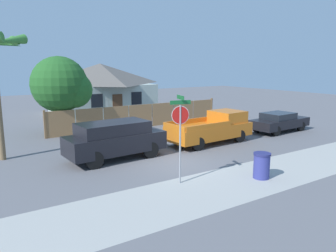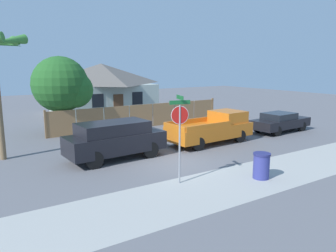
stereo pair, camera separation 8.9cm
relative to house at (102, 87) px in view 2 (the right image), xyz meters
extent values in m
plane|color=slate|center=(-3.40, -16.84, -2.37)|extent=(80.00, 80.00, 0.00)
cube|color=#A3A39E|center=(-3.40, -20.44, -2.36)|extent=(36.00, 3.20, 0.01)
cube|color=#997047|center=(-6.13, -8.57, -1.54)|extent=(1.82, 0.06, 1.65)
cube|color=#997047|center=(-4.24, -8.57, -1.54)|extent=(1.82, 0.06, 1.65)
cube|color=#997047|center=(-2.34, -8.57, -1.54)|extent=(1.82, 0.06, 1.65)
cube|color=#997047|center=(-0.45, -8.57, -1.54)|extent=(1.82, 0.06, 1.65)
cube|color=#997047|center=(1.45, -8.57, -1.54)|extent=(1.82, 0.06, 1.65)
cube|color=#997047|center=(3.34, -8.57, -1.54)|extent=(1.82, 0.06, 1.65)
cube|color=#997047|center=(5.24, -8.57, -1.54)|extent=(1.82, 0.06, 1.65)
cube|color=brown|center=(-7.08, -8.57, -1.49)|extent=(0.12, 0.12, 1.75)
cube|color=brown|center=(6.19, -8.57, -1.49)|extent=(0.12, 0.12, 1.75)
cube|color=#B2C1B7|center=(0.00, 0.00, -1.02)|extent=(8.08, 7.27, 2.70)
pyramid|color=#5B5651|center=(0.00, 0.00, 1.26)|extent=(8.72, 7.85, 1.87)
cube|color=black|center=(-1.82, -3.65, -0.80)|extent=(1.00, 0.04, 1.10)
cube|color=black|center=(1.82, -3.65, -0.80)|extent=(1.00, 0.04, 1.10)
cube|color=brown|center=(0.00, -3.65, -1.37)|extent=(0.90, 0.04, 2.00)
cylinder|color=brown|center=(-5.79, -7.52, -1.43)|extent=(0.40, 0.40, 1.87)
sphere|color=#235B23|center=(-5.79, -7.52, 0.85)|extent=(3.60, 3.60, 3.60)
sphere|color=#266326|center=(-4.98, -7.97, 0.49)|extent=(2.34, 2.34, 2.34)
cone|color=#387A33|center=(-8.85, -12.11, 3.11)|extent=(0.44, 1.89, 0.72)
cone|color=#387A33|center=(-9.36, -11.23, 3.11)|extent=(1.86, 1.33, 0.72)
cone|color=#387A33|center=(-9.36, -12.98, 3.11)|extent=(1.86, 1.33, 0.72)
cube|color=black|center=(-5.29, -14.98, -1.56)|extent=(4.79, 2.10, 0.87)
cube|color=black|center=(-5.41, -14.99, -0.84)|extent=(3.37, 1.88, 0.57)
cube|color=black|center=(-3.85, -14.91, -0.84)|extent=(0.14, 1.64, 0.48)
cylinder|color=black|center=(-3.88, -14.09, -1.97)|extent=(0.80, 0.22, 0.80)
cylinder|color=black|center=(-3.80, -15.72, -1.97)|extent=(0.80, 0.22, 0.80)
cylinder|color=black|center=(-6.79, -14.24, -1.97)|extent=(0.80, 0.22, 0.80)
cylinder|color=black|center=(-6.71, -15.88, -1.97)|extent=(0.80, 0.22, 0.80)
cube|color=orange|center=(0.54, -14.98, -1.64)|extent=(5.28, 2.21, 0.76)
cube|color=orange|center=(1.96, -14.91, -0.93)|extent=(1.75, 1.87, 0.67)
cube|color=orange|center=(-0.39, -14.11, -1.13)|extent=(3.25, 0.25, 0.27)
cube|color=orange|center=(-0.29, -15.95, -1.13)|extent=(3.25, 0.25, 0.27)
cube|color=orange|center=(-2.01, -15.12, -1.13)|extent=(0.18, 1.85, 0.27)
cylinder|color=black|center=(2.10, -14.04, -2.00)|extent=(0.73, 0.22, 0.73)
cylinder|color=black|center=(2.19, -15.76, -2.00)|extent=(0.73, 0.22, 0.73)
cylinder|color=black|center=(-1.11, -14.21, -2.00)|extent=(0.73, 0.22, 0.73)
cylinder|color=black|center=(-1.02, -15.93, -2.00)|extent=(0.73, 0.22, 0.73)
cube|color=black|center=(6.71, -14.98, -1.77)|extent=(4.53, 1.98, 0.58)
cube|color=black|center=(6.53, -14.99, -1.28)|extent=(2.12, 1.68, 0.41)
cylinder|color=black|center=(8.04, -14.15, -2.05)|extent=(0.64, 0.22, 0.64)
cylinder|color=black|center=(8.12, -15.68, -2.05)|extent=(0.64, 0.22, 0.64)
cylinder|color=black|center=(5.29, -14.29, -2.05)|extent=(0.64, 0.22, 0.64)
cylinder|color=black|center=(5.37, -15.82, -2.05)|extent=(0.64, 0.22, 0.64)
cylinder|color=gray|center=(-4.59, -19.32, -0.86)|extent=(0.07, 0.07, 3.01)
cylinder|color=red|center=(-4.59, -19.32, 0.27)|extent=(0.63, 0.20, 0.65)
cylinder|color=white|center=(-4.59, -19.32, 0.27)|extent=(0.67, 0.20, 0.69)
cube|color=#19602D|center=(-4.59, -19.32, 0.75)|extent=(0.78, 0.24, 0.15)
cube|color=#19602D|center=(-4.59, -19.32, 0.93)|extent=(0.22, 0.70, 0.15)
cylinder|color=navy|center=(-1.55, -20.66, -1.89)|extent=(0.64, 0.64, 0.96)
cylinder|color=navy|center=(-1.55, -20.66, -1.37)|extent=(0.68, 0.68, 0.08)
camera|label=1|loc=(-11.51, -29.07, 2.12)|focal=35.00mm
camera|label=2|loc=(-11.44, -29.12, 2.12)|focal=35.00mm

